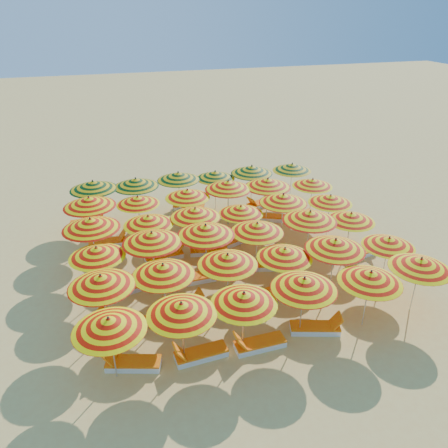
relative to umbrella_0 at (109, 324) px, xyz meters
The scene contains 60 objects.
ground 7.79m from the umbrella_0, 45.89° to the left, with size 120.00×120.00×0.00m, color #DBBB61.
umbrella_0 is the anchor object (origin of this frame).
umbrella_1 2.13m from the umbrella_0, ahead, with size 2.51×2.51×2.31m.
umbrella_2 4.11m from the umbrella_0, ahead, with size 2.16×2.16×2.27m.
umbrella_3 6.22m from the umbrella_0, ahead, with size 2.24×2.24×2.35m.
umbrella_4 8.55m from the umbrella_0, ahead, with size 2.43×2.43×2.31m.
umbrella_5 10.72m from the umbrella_0, ahead, with size 2.19×2.19×2.30m.
umbrella_6 2.21m from the umbrella_0, 92.70° to the left, with size 2.34×2.34×2.37m.
umbrella_7 3.05m from the umbrella_0, 49.77° to the left, with size 2.71×2.71×2.34m.
umbrella_8 4.89m from the umbrella_0, 28.71° to the left, with size 2.81×2.81×2.33m.
umbrella_9 6.90m from the umbrella_0, 19.57° to the left, with size 2.21×2.21×2.22m.
umbrella_10 8.69m from the umbrella_0, 13.71° to the left, with size 3.04×3.04×2.42m.
umbrella_11 10.93m from the umbrella_0, 10.35° to the left, with size 2.31×2.31×2.17m.
umbrella_12 4.40m from the umbrella_0, 92.19° to the left, with size 2.74×2.74×2.23m.
umbrella_13 4.91m from the umbrella_0, 67.01° to the left, with size 2.42×2.42×2.47m.
umbrella_14 6.08m from the umbrella_0, 48.14° to the left, with size 2.88×2.88×2.47m.
umbrella_15 7.55m from the umbrella_0, 35.12° to the left, with size 2.39×2.39×2.33m.
umbrella_16 9.69m from the umbrella_0, 27.42° to the left, with size 2.86×2.86×2.47m.
umbrella_17 11.34m from the umbrella_0, 22.20° to the left, with size 2.20×2.20×2.21m.
umbrella_18 6.40m from the umbrella_0, 92.66° to the left, with size 2.97×2.97×2.50m.
umbrella_19 6.74m from the umbrella_0, 72.40° to the left, with size 2.69×2.69×2.27m.
umbrella_20 7.61m from the umbrella_0, 57.54° to the left, with size 2.87×2.87×2.35m.
umbrella_21 8.99m from the umbrella_0, 46.23° to the left, with size 2.11×2.11×2.15m.
umbrella_22 10.66m from the umbrella_0, 38.48° to the left, with size 2.76×2.76×2.39m.
umbrella_23 12.33m from the umbrella_0, 30.58° to the left, with size 2.65×2.65×2.20m.
umbrella_24 8.66m from the umbrella_0, 91.96° to the left, with size 3.05×3.05×2.50m.
umbrella_25 9.06m from the umbrella_0, 77.99° to the left, with size 2.18×2.18×2.17m.
umbrella_26 9.67m from the umbrella_0, 63.96° to the left, with size 2.44×2.44×2.30m.
umbrella_27 10.88m from the umbrella_0, 54.30° to the left, with size 2.99×2.99×2.46m.
umbrella_28 11.94m from the umbrella_0, 45.69° to the left, with size 2.86×2.86×2.47m.
umbrella_29 13.72m from the umbrella_0, 38.07° to the left, with size 2.59×2.59×2.20m.
umbrella_30 10.75m from the umbrella_0, 90.29° to the left, with size 3.00×3.00×2.47m.
umbrella_31 10.80m from the umbrella_0, 79.24° to the left, with size 2.90×2.90×2.43m.
umbrella_32 11.78m from the umbrella_0, 68.74° to the left, with size 2.86×2.86×2.38m.
umbrella_33 12.59m from the umbrella_0, 60.12° to the left, with size 2.27×2.27×2.24m.
umbrella_34 13.54m from the umbrella_0, 52.29° to the left, with size 2.31×2.31×2.42m.
umbrella_35 15.14m from the umbrella_0, 45.10° to the left, with size 2.39×2.39×2.29m.
lounger_0 1.96m from the umbrella_0, 27.23° to the left, with size 1.83×1.07×0.69m.
lounger_1 3.23m from the umbrella_0, ahead, with size 1.76×0.69×0.69m.
lounger_2 4.98m from the umbrella_0, ahead, with size 1.74×0.62×0.69m.
lounger_3 7.07m from the umbrella_0, ahead, with size 1.83×1.08×0.69m.
lounger_4 3.06m from the umbrella_0, 80.45° to the left, with size 1.82×1.23×0.69m.
lounger_5 4.08m from the umbrella_0, 44.86° to the left, with size 1.78×0.73×0.69m.
lounger_6 6.63m from the umbrella_0, 21.87° to the left, with size 1.81×0.88×0.69m.
lounger_7 5.13m from the umbrella_0, 72.77° to the left, with size 1.83×1.03×0.69m.
lounger_8 5.82m from the umbrella_0, 51.10° to the left, with size 1.75×0.62×0.69m.
lounger_9 8.26m from the umbrella_0, 32.62° to the left, with size 1.82×1.03×0.69m.
lounger_10 11.98m from the umbrella_0, 20.28° to the left, with size 1.81×0.89×0.69m.
lounger_11 7.21m from the umbrella_0, 67.73° to the left, with size 1.77×0.71×0.69m.
lounger_12 8.02m from the umbrella_0, 54.00° to the left, with size 1.81×0.88×0.69m.
lounger_13 8.94m from the umbrella_0, 49.98° to the left, with size 1.82×1.18×0.69m.
lounger_14 8.62m from the umbrella_0, 87.94° to the left, with size 1.76×0.67×0.69m.
lounger_15 9.37m from the umbrella_0, 74.92° to the left, with size 1.82×1.17×0.69m.
lounger_16 10.15m from the umbrella_0, 60.95° to the left, with size 1.81×0.89×0.69m.
lounger_17 12.49m from the umbrella_0, 43.67° to the left, with size 1.82×1.24×0.69m.
lounger_18 13.33m from the umbrella_0, 39.36° to the left, with size 1.83×1.03×0.69m.
lounger_19 10.98m from the umbrella_0, 92.94° to the left, with size 1.78×0.74×0.69m.
lounger_20 12.34m from the umbrella_0, 66.94° to the left, with size 1.82×1.24×0.69m.
lounger_21 13.80m from the umbrella_0, 50.02° to the left, with size 1.83×1.14×0.69m.
beachgoer_a 6.82m from the umbrella_0, 72.69° to the left, with size 0.54×0.36×1.49m, color tan.
Camera 1 is at (-4.94, -15.74, 10.24)m, focal length 35.00 mm.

